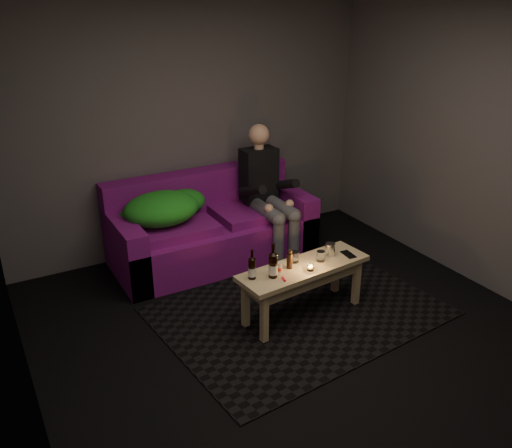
{
  "coord_description": "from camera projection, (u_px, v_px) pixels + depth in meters",
  "views": [
    {
      "loc": [
        -2.13,
        -2.91,
        2.61
      ],
      "look_at": [
        0.2,
        1.24,
        0.55
      ],
      "focal_mm": 38.0,
      "sensor_mm": 36.0,
      "label": 1
    }
  ],
  "objects": [
    {
      "name": "floor",
      "position": [
        310.0,
        346.0,
        4.32
      ],
      "size": [
        4.5,
        4.5,
        0.0
      ],
      "primitive_type": "plane",
      "color": "black",
      "rests_on": "ground"
    },
    {
      "name": "room",
      "position": [
        283.0,
        131.0,
        4.04
      ],
      "size": [
        4.5,
        4.5,
        4.5
      ],
      "color": "silver",
      "rests_on": "ground"
    },
    {
      "name": "rug",
      "position": [
        299.0,
        311.0,
        4.78
      ],
      "size": [
        2.51,
        1.93,
        0.01
      ],
      "primitive_type": "cube",
      "rotation": [
        0.0,
        0.0,
        0.09
      ],
      "color": "black",
      "rests_on": "floor"
    },
    {
      "name": "sofa",
      "position": [
        211.0,
        230.0,
        5.64
      ],
      "size": [
        2.04,
        0.92,
        0.88
      ],
      "color": "#730F71",
      "rests_on": "floor"
    },
    {
      "name": "green_blanket",
      "position": [
        165.0,
        208.0,
        5.28
      ],
      "size": [
        0.9,
        0.61,
        0.31
      ],
      "color": "#218217",
      "rests_on": "sofa"
    },
    {
      "name": "person",
      "position": [
        267.0,
        190.0,
        5.61
      ],
      "size": [
        0.37,
        0.85,
        1.36
      ],
      "color": "black",
      "rests_on": "sofa"
    },
    {
      "name": "coffee_table",
      "position": [
        304.0,
        275.0,
        4.59
      ],
      "size": [
        1.21,
        0.49,
        0.48
      ],
      "rotation": [
        0.0,
        0.0,
        0.09
      ],
      "color": "tan",
      "rests_on": "rug"
    },
    {
      "name": "beer_bottle_a",
      "position": [
        252.0,
        268.0,
        4.31
      ],
      "size": [
        0.06,
        0.06,
        0.25
      ],
      "color": "black",
      "rests_on": "coffee_table"
    },
    {
      "name": "beer_bottle_b",
      "position": [
        273.0,
        265.0,
        4.33
      ],
      "size": [
        0.07,
        0.07,
        0.3
      ],
      "color": "black",
      "rests_on": "coffee_table"
    },
    {
      "name": "salt_shaker",
      "position": [
        280.0,
        268.0,
        4.44
      ],
      "size": [
        0.05,
        0.05,
        0.08
      ],
      "primitive_type": "cylinder",
      "rotation": [
        0.0,
        0.0,
        0.28
      ],
      "color": "silver",
      "rests_on": "coffee_table"
    },
    {
      "name": "pepper_mill",
      "position": [
        290.0,
        261.0,
        4.49
      ],
      "size": [
        0.06,
        0.06,
        0.13
      ],
      "primitive_type": "cylinder",
      "rotation": [
        0.0,
        0.0,
        -0.27
      ],
      "color": "black",
      "rests_on": "coffee_table"
    },
    {
      "name": "tumbler_back",
      "position": [
        294.0,
        257.0,
        4.6
      ],
      "size": [
        0.09,
        0.09,
        0.09
      ],
      "primitive_type": "cylinder",
      "rotation": [
        0.0,
        0.0,
        0.23
      ],
      "color": "white",
      "rests_on": "coffee_table"
    },
    {
      "name": "tealight",
      "position": [
        310.0,
        268.0,
        4.47
      ],
      "size": [
        0.06,
        0.06,
        0.05
      ],
      "color": "white",
      "rests_on": "coffee_table"
    },
    {
      "name": "tumbler_front",
      "position": [
        321.0,
        256.0,
        4.62
      ],
      "size": [
        0.09,
        0.09,
        0.09
      ],
      "primitive_type": "cylinder",
      "rotation": [
        0.0,
        0.0,
        0.4
      ],
      "color": "white",
      "rests_on": "coffee_table"
    },
    {
      "name": "steel_cup",
      "position": [
        330.0,
        250.0,
        4.7
      ],
      "size": [
        0.1,
        0.1,
        0.12
      ],
      "primitive_type": "cylinder",
      "rotation": [
        0.0,
        0.0,
        -0.26
      ],
      "color": "silver",
      "rests_on": "coffee_table"
    },
    {
      "name": "smartphone",
      "position": [
        348.0,
        254.0,
        4.74
      ],
      "size": [
        0.09,
        0.16,
        0.01
      ],
      "primitive_type": "cube",
      "rotation": [
        0.0,
        0.0,
        -0.08
      ],
      "color": "black",
      "rests_on": "coffee_table"
    },
    {
      "name": "red_lighter",
      "position": [
        284.0,
        279.0,
        4.33
      ],
      "size": [
        0.03,
        0.07,
        0.01
      ],
      "primitive_type": "cube",
      "rotation": [
        0.0,
        0.0,
        -0.23
      ],
      "color": "red",
      "rests_on": "coffee_table"
    }
  ]
}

